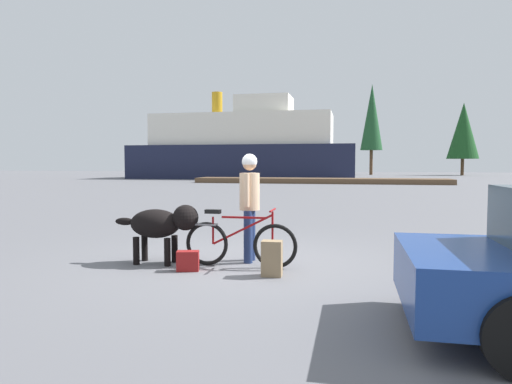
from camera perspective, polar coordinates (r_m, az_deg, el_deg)
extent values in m
plane|color=slate|center=(7.37, -2.12, -8.77)|extent=(160.00, 160.00, 0.00)
torus|color=black|center=(6.92, 2.38, -6.73)|extent=(0.67, 0.06, 0.67)
torus|color=black|center=(7.17, -6.11, -6.39)|extent=(0.67, 0.06, 0.67)
cube|color=maroon|center=(6.95, -1.55, -3.18)|extent=(0.68, 0.03, 0.03)
cube|color=maroon|center=(6.98, -1.70, -4.68)|extent=(0.92, 0.03, 0.49)
cylinder|color=maroon|center=(7.11, -5.35, -4.76)|extent=(0.03, 0.03, 0.42)
cylinder|color=maroon|center=(6.89, 2.06, -4.59)|extent=(0.03, 0.03, 0.52)
cube|color=black|center=(7.07, -5.36, -2.43)|extent=(0.24, 0.10, 0.06)
cylinder|color=maroon|center=(6.85, 2.07, -2.27)|extent=(0.03, 0.44, 0.03)
cube|color=slate|center=(7.13, -6.28, -4.00)|extent=(0.36, 0.14, 0.02)
cylinder|color=navy|center=(7.49, -0.61, -5.32)|extent=(0.14, 0.14, 0.83)
cylinder|color=navy|center=(7.28, -0.99, -5.58)|extent=(0.14, 0.14, 0.83)
cylinder|color=#D8B28C|center=(7.31, -0.80, 0.06)|extent=(0.32, 0.32, 0.59)
cylinder|color=#D8B28C|center=(7.52, -0.44, 0.43)|extent=(0.09, 0.09, 0.52)
cylinder|color=#D8B28C|center=(7.09, -1.19, 0.24)|extent=(0.09, 0.09, 0.52)
sphere|color=tan|center=(7.30, -0.81, 3.57)|extent=(0.23, 0.23, 0.23)
sphere|color=white|center=(7.30, -0.81, 3.81)|extent=(0.24, 0.24, 0.24)
ellipsoid|color=black|center=(7.40, -12.38, -3.85)|extent=(0.81, 0.53, 0.45)
sphere|color=black|center=(7.19, -8.73, -3.16)|extent=(0.40, 0.40, 0.40)
ellipsoid|color=black|center=(7.62, -15.97, -3.53)|extent=(0.32, 0.12, 0.12)
cylinder|color=black|center=(7.49, -10.06, -6.93)|extent=(0.10, 0.10, 0.43)
cylinder|color=black|center=(7.23, -10.94, -7.33)|extent=(0.10, 0.10, 0.43)
cylinder|color=black|center=(7.70, -13.65, -6.70)|extent=(0.10, 0.10, 0.43)
cylinder|color=black|center=(7.44, -14.63, -7.07)|extent=(0.10, 0.10, 0.43)
cube|color=#8C7251|center=(6.47, 1.98, -8.24)|extent=(0.29, 0.21, 0.50)
cube|color=maroon|center=(6.88, -8.45, -8.45)|extent=(0.35, 0.25, 0.29)
cylinder|color=black|center=(5.64, 24.67, -9.61)|extent=(0.64, 0.22, 0.64)
cube|color=brown|center=(37.02, 7.89, 1.40)|extent=(19.95, 2.97, 0.40)
cube|color=#191E38|center=(48.04, -1.65, 3.72)|extent=(22.93, 7.43, 3.41)
cube|color=silver|center=(48.17, -1.66, 7.65)|extent=(18.35, 6.24, 3.20)
cube|color=silver|center=(47.93, 1.05, 10.68)|extent=(5.50, 4.46, 1.80)
cylinder|color=#BF8C19|center=(49.16, -4.84, 10.84)|extent=(1.10, 1.10, 2.40)
cylinder|color=#4C331E|center=(66.30, 2.60, 3.62)|extent=(0.43, 0.43, 3.30)
cone|color=#19471E|center=(66.53, 2.62, 8.36)|extent=(3.03, 3.03, 7.67)
cylinder|color=#4C331E|center=(65.78, 14.09, 3.58)|extent=(0.44, 0.44, 3.44)
cone|color=#1E4C28|center=(66.09, 14.17, 8.99)|extent=(3.02, 3.02, 9.04)
cylinder|color=#4C331E|center=(66.94, 24.21, 2.84)|extent=(0.41, 0.41, 2.20)
cone|color=#19471E|center=(67.08, 24.32, 6.94)|extent=(4.03, 4.03, 7.39)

